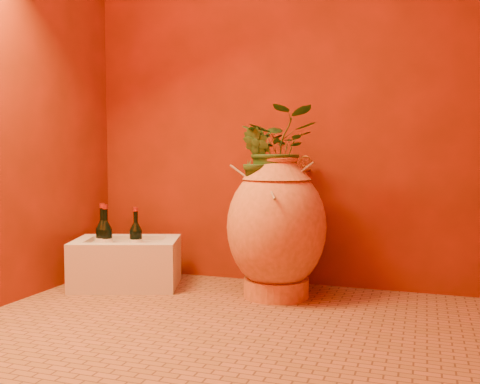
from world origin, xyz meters
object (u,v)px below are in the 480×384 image
at_px(amphora, 276,227).
at_px(wine_bottle_c, 106,241).
at_px(wine_bottle_b, 136,241).
at_px(wine_bottle_a, 103,240).
at_px(stone_basin, 127,264).
at_px(wall_tap, 305,169).

relative_size(amphora, wine_bottle_c, 2.35).
xyz_separation_m(wine_bottle_b, wine_bottle_c, (-0.17, -0.08, 0.01)).
bearing_deg(wine_bottle_c, wine_bottle_a, -169.00).
bearing_deg(wine_bottle_c, wine_bottle_b, 24.74).
bearing_deg(wine_bottle_b, wine_bottle_a, -156.52).
bearing_deg(wine_bottle_a, stone_basin, 23.07).
xyz_separation_m(amphora, wall_tap, (0.11, 0.26, 0.33)).
bearing_deg(amphora, stone_basin, -175.76).
height_order(stone_basin, wine_bottle_c, wine_bottle_c).
height_order(stone_basin, wine_bottle_a, wine_bottle_a).
relative_size(wine_bottle_a, wine_bottle_b, 1.07).
bearing_deg(wine_bottle_b, wine_bottle_c, -155.26).
bearing_deg(wine_bottle_c, wall_tap, 18.28).
xyz_separation_m(wine_bottle_b, wall_tap, (1.00, 0.31, 0.45)).
bearing_deg(wine_bottle_c, amphora, 6.62).
relative_size(amphora, wine_bottle_b, 2.47).
xyz_separation_m(wine_bottle_a, wall_tap, (1.18, 0.39, 0.44)).
bearing_deg(wall_tap, wine_bottle_c, -161.72).
height_order(amphora, stone_basin, amphora).
bearing_deg(stone_basin, wine_bottle_c, -155.13).
relative_size(stone_basin, wine_bottle_c, 2.12).
height_order(stone_basin, wine_bottle_b, wine_bottle_b).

